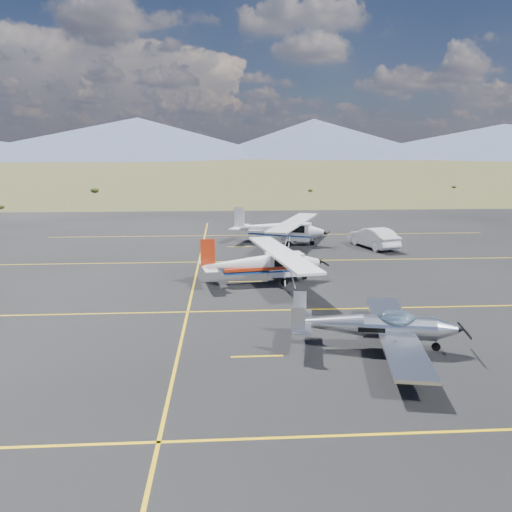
# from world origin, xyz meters

# --- Properties ---
(ground) EXTENTS (1600.00, 1600.00, 0.00)m
(ground) POSITION_xyz_m (0.00, 0.00, 0.00)
(ground) COLOR #383D1C
(ground) RESTS_ON ground
(apron) EXTENTS (72.00, 72.00, 0.02)m
(apron) POSITION_xyz_m (0.00, 7.00, 0.00)
(apron) COLOR black
(apron) RESTS_ON ground
(aircraft_low_wing) EXTENTS (6.46, 8.91, 1.93)m
(aircraft_low_wing) POSITION_xyz_m (1.79, -3.04, 0.92)
(aircraft_low_wing) COLOR silver
(aircraft_low_wing) RESTS_ON apron
(aircraft_cessna) EXTENTS (6.60, 10.80, 2.72)m
(aircraft_cessna) POSITION_xyz_m (-1.89, 7.31, 1.21)
(aircraft_cessna) COLOR white
(aircraft_cessna) RESTS_ON apron
(aircraft_plain) EXTENTS (8.24, 11.37, 2.94)m
(aircraft_plain) POSITION_xyz_m (0.41, 19.57, 1.31)
(aircraft_plain) COLOR silver
(aircraft_plain) RESTS_ON apron
(sedan) EXTENTS (3.14, 5.26, 1.64)m
(sedan) POSITION_xyz_m (7.68, 17.38, 0.83)
(sedan) COLOR silver
(sedan) RESTS_ON apron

